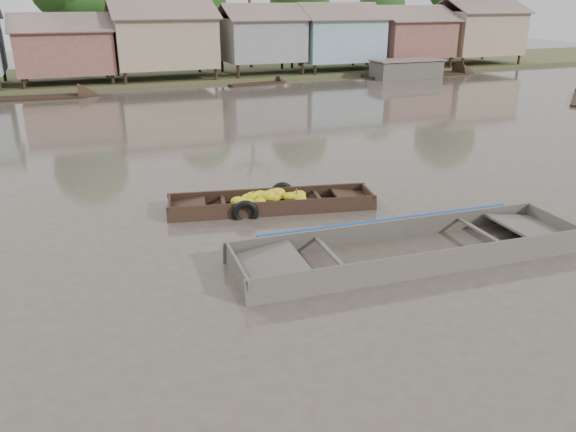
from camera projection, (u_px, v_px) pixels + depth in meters
name	position (u px, v px, depth m)	size (l,w,h in m)	color
ground	(292.00, 257.00, 12.42)	(120.00, 120.00, 0.00)	#474037
riverbank	(164.00, 33.00, 39.97)	(120.00, 12.47, 10.22)	#384723
banana_boat	(269.00, 203.00, 15.26)	(5.73, 2.43, 0.77)	black
viewer_boat	(409.00, 253.00, 12.45)	(8.09, 2.53, 0.64)	#444039
distant_boats	(338.00, 80.00, 37.68)	(45.65, 16.15, 1.38)	black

